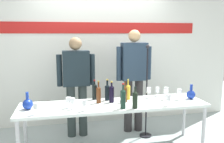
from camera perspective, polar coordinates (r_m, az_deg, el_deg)
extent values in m
cube|color=silver|center=(4.50, -3.03, 6.54)|extent=(5.39, 0.10, 3.00)
cube|color=red|center=(4.44, -2.94, 10.50)|extent=(3.78, 0.01, 0.20)
cube|color=white|center=(3.40, 0.54, -8.10)|extent=(2.66, 0.66, 0.04)
cylinder|color=silver|center=(3.76, 21.30, -12.84)|extent=(0.05, 0.05, 0.68)
cylinder|color=silver|center=(3.75, -20.29, -12.83)|extent=(0.05, 0.05, 0.68)
cylinder|color=silver|center=(4.20, 17.05, -10.22)|extent=(0.05, 0.05, 0.68)
sphere|color=#16339B|center=(3.32, -19.74, -7.48)|extent=(0.14, 0.14, 0.14)
cylinder|color=#16339B|center=(3.29, -19.84, -5.61)|extent=(0.04, 0.04, 0.11)
sphere|color=#163198|center=(3.80, 18.57, -5.35)|extent=(0.13, 0.13, 0.13)
cylinder|color=#163198|center=(3.78, 18.65, -3.76)|extent=(0.04, 0.04, 0.10)
cylinder|color=#2D3736|center=(4.02, -9.84, -9.43)|extent=(0.14, 0.14, 0.87)
cylinder|color=#2D3736|center=(4.03, -7.07, -9.31)|extent=(0.14, 0.14, 0.87)
cube|color=#18252B|center=(3.86, -8.71, 0.79)|extent=(0.43, 0.22, 0.57)
cylinder|color=#18252B|center=(3.85, -12.62, 0.24)|extent=(0.09, 0.09, 0.51)
cylinder|color=#18252B|center=(3.88, -4.80, 0.51)|extent=(0.09, 0.09, 0.51)
sphere|color=#907351|center=(3.82, -8.85, 6.68)|extent=(0.21, 0.21, 0.21)
cylinder|color=#302E2F|center=(4.16, 3.92, -8.29)|extent=(0.14, 0.14, 0.92)
cylinder|color=#302E2F|center=(4.22, 6.45, -8.09)|extent=(0.14, 0.14, 0.92)
cube|color=#253749|center=(4.02, 5.36, 2.44)|extent=(0.43, 0.22, 0.64)
cylinder|color=#253749|center=(3.96, 1.71, 1.89)|extent=(0.09, 0.09, 0.57)
cylinder|color=#253749|center=(4.11, 8.85, 2.07)|extent=(0.09, 0.09, 0.57)
sphere|color=tan|center=(3.99, 5.45, 8.58)|extent=(0.20, 0.20, 0.20)
cylinder|color=black|center=(3.42, -0.10, -5.64)|extent=(0.07, 0.07, 0.23)
cone|color=black|center=(3.39, -0.10, -3.58)|extent=(0.07, 0.07, 0.03)
cylinder|color=black|center=(3.39, -0.10, -3.23)|extent=(0.03, 0.03, 0.07)
cylinder|color=gold|center=(3.38, -0.10, -2.55)|extent=(0.03, 0.03, 0.02)
cylinder|color=#542911|center=(3.40, -3.27, -5.83)|extent=(0.07, 0.07, 0.22)
cone|color=#542911|center=(3.37, -3.29, -3.83)|extent=(0.07, 0.07, 0.03)
cylinder|color=#542911|center=(3.36, -3.29, -3.29)|extent=(0.02, 0.02, 0.09)
cylinder|color=gold|center=(3.35, -3.30, -2.42)|extent=(0.03, 0.03, 0.02)
cylinder|color=black|center=(3.53, -1.15, -5.26)|extent=(0.07, 0.07, 0.22)
cone|color=black|center=(3.50, -1.15, -3.34)|extent=(0.07, 0.07, 0.03)
cylinder|color=black|center=(3.50, -1.16, -2.84)|extent=(0.03, 0.03, 0.09)
cylinder|color=gold|center=(3.49, -1.16, -2.00)|extent=(0.03, 0.03, 0.02)
cylinder|color=black|center=(3.15, 2.69, -6.85)|extent=(0.07, 0.07, 0.24)
cone|color=black|center=(3.12, 2.71, -4.51)|extent=(0.07, 0.07, 0.03)
cylinder|color=black|center=(3.11, 2.71, -3.95)|extent=(0.02, 0.02, 0.09)
cylinder|color=red|center=(3.10, 2.72, -3.01)|extent=(0.03, 0.03, 0.02)
cylinder|color=black|center=(3.18, 5.60, -7.01)|extent=(0.07, 0.07, 0.21)
cone|color=black|center=(3.14, 5.64, -4.92)|extent=(0.07, 0.07, 0.03)
cylinder|color=black|center=(3.14, 5.64, -4.56)|extent=(0.02, 0.02, 0.07)
cylinder|color=black|center=(3.13, 5.66, -3.83)|extent=(0.03, 0.03, 0.02)
cylinder|color=gold|center=(3.59, 3.88, -5.14)|extent=(0.07, 0.07, 0.21)
cone|color=gold|center=(3.56, 3.90, -3.33)|extent=(0.07, 0.07, 0.03)
cylinder|color=gold|center=(3.55, 3.91, -2.83)|extent=(0.02, 0.02, 0.09)
cylinder|color=gold|center=(3.54, 3.92, -2.00)|extent=(0.03, 0.03, 0.02)
cylinder|color=black|center=(3.58, -4.22, -5.04)|extent=(0.07, 0.07, 0.22)
cone|color=black|center=(3.56, -4.25, -3.13)|extent=(0.07, 0.07, 0.03)
cylinder|color=black|center=(3.55, -4.25, -2.81)|extent=(0.02, 0.02, 0.07)
cylinder|color=#AC1A19|center=(3.54, -4.26, -2.16)|extent=(0.03, 0.03, 0.02)
cylinder|color=#4E2B10|center=(3.46, 3.17, -5.67)|extent=(0.07, 0.07, 0.21)
cone|color=#4E2B10|center=(3.43, 3.19, -3.79)|extent=(0.07, 0.07, 0.03)
cylinder|color=#4E2B10|center=(3.42, 3.19, -3.26)|extent=(0.02, 0.02, 0.09)
cylinder|color=black|center=(3.41, 3.20, -2.41)|extent=(0.03, 0.03, 0.02)
cylinder|color=white|center=(3.26, -10.44, -8.64)|extent=(0.06, 0.06, 0.00)
cylinder|color=white|center=(3.25, -10.46, -7.99)|extent=(0.01, 0.01, 0.07)
cylinder|color=white|center=(3.23, -10.50, -6.76)|extent=(0.07, 0.07, 0.07)
cylinder|color=white|center=(3.10, -6.68, -9.46)|extent=(0.05, 0.05, 0.00)
cylinder|color=white|center=(3.09, -6.70, -8.82)|extent=(0.01, 0.01, 0.07)
cylinder|color=white|center=(3.07, -6.72, -7.50)|extent=(0.06, 0.06, 0.08)
cylinder|color=white|center=(3.10, -17.87, -9.89)|extent=(0.06, 0.06, 0.00)
cylinder|color=white|center=(3.09, -17.90, -9.20)|extent=(0.01, 0.01, 0.08)
cylinder|color=white|center=(3.06, -17.97, -7.86)|extent=(0.06, 0.06, 0.07)
cylinder|color=white|center=(3.19, -9.45, -9.01)|extent=(0.06, 0.06, 0.00)
cylinder|color=white|center=(3.18, -9.47, -8.30)|extent=(0.01, 0.01, 0.08)
cylinder|color=white|center=(3.15, -9.51, -6.98)|extent=(0.06, 0.06, 0.07)
cylinder|color=white|center=(3.85, 10.89, -5.84)|extent=(0.06, 0.06, 0.00)
cylinder|color=white|center=(3.84, 10.91, -5.42)|extent=(0.01, 0.01, 0.06)
cylinder|color=white|center=(3.82, 10.94, -4.37)|extent=(0.06, 0.06, 0.09)
cylinder|color=white|center=(3.71, 8.84, -6.34)|extent=(0.05, 0.05, 0.00)
cylinder|color=white|center=(3.70, 8.86, -5.75)|extent=(0.01, 0.01, 0.08)
cylinder|color=white|center=(3.68, 8.89, -4.51)|extent=(0.07, 0.07, 0.09)
cylinder|color=white|center=(3.39, 13.45, -8.02)|extent=(0.06, 0.06, 0.00)
cylinder|color=white|center=(3.38, 13.48, -7.41)|extent=(0.01, 0.01, 0.07)
cylinder|color=white|center=(3.36, 13.53, -6.11)|extent=(0.07, 0.07, 0.09)
cylinder|color=white|center=(3.69, 12.83, -6.58)|extent=(0.06, 0.06, 0.00)
cylinder|color=white|center=(3.68, 12.85, -6.09)|extent=(0.01, 0.01, 0.06)
cylinder|color=white|center=(3.66, 12.89, -5.00)|extent=(0.07, 0.07, 0.08)
cylinder|color=white|center=(3.73, 15.92, -6.53)|extent=(0.06, 0.06, 0.00)
cylinder|color=white|center=(3.72, 15.95, -5.95)|extent=(0.01, 0.01, 0.08)
cylinder|color=white|center=(3.70, 16.00, -4.76)|extent=(0.07, 0.07, 0.09)
cylinder|color=white|center=(3.87, 12.94, -5.85)|extent=(0.06, 0.06, 0.00)
cylinder|color=white|center=(3.86, 12.96, -5.40)|extent=(0.01, 0.01, 0.06)
cylinder|color=white|center=(3.84, 13.00, -4.36)|extent=(0.07, 0.07, 0.09)
cylinder|color=black|center=(4.16, 8.12, -15.04)|extent=(0.20, 0.20, 0.02)
cylinder|color=black|center=(3.91, 8.37, -5.29)|extent=(0.02, 0.02, 1.47)
sphere|color=#232328|center=(3.79, 8.64, 5.99)|extent=(0.06, 0.06, 0.06)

